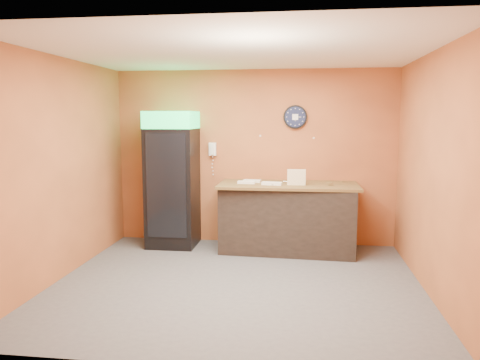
# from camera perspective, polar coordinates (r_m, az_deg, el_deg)

# --- Properties ---
(floor) EXTENTS (4.50, 4.50, 0.00)m
(floor) POSITION_cam_1_polar(r_m,az_deg,el_deg) (5.93, -0.37, -12.50)
(floor) COLOR #47474C
(floor) RESTS_ON ground
(back_wall) EXTENTS (4.50, 0.02, 2.80)m
(back_wall) POSITION_cam_1_polar(r_m,az_deg,el_deg) (7.58, 1.72, 2.77)
(back_wall) COLOR #BC6435
(back_wall) RESTS_ON floor
(left_wall) EXTENTS (0.02, 4.00, 2.80)m
(left_wall) POSITION_cam_1_polar(r_m,az_deg,el_deg) (6.32, -21.03, 1.30)
(left_wall) COLOR #BC6435
(left_wall) RESTS_ON floor
(right_wall) EXTENTS (0.02, 4.00, 2.80)m
(right_wall) POSITION_cam_1_polar(r_m,az_deg,el_deg) (5.74, 22.45, 0.64)
(right_wall) COLOR #BC6435
(right_wall) RESTS_ON floor
(ceiling) EXTENTS (4.50, 4.00, 0.02)m
(ceiling) POSITION_cam_1_polar(r_m,az_deg,el_deg) (5.62, -0.39, 15.39)
(ceiling) COLOR white
(ceiling) RESTS_ON back_wall
(beverage_cooler) EXTENTS (0.75, 0.77, 2.14)m
(beverage_cooler) POSITION_cam_1_polar(r_m,az_deg,el_deg) (7.47, -8.28, -0.13)
(beverage_cooler) COLOR black
(beverage_cooler) RESTS_ON floor
(prep_counter) EXTENTS (2.05, 0.98, 1.00)m
(prep_counter) POSITION_cam_1_polar(r_m,az_deg,el_deg) (7.24, 5.86, -4.69)
(prep_counter) COLOR black
(prep_counter) RESTS_ON floor
(wall_clock) EXTENTS (0.38, 0.06, 0.38)m
(wall_clock) POSITION_cam_1_polar(r_m,az_deg,el_deg) (7.49, 6.75, 7.64)
(wall_clock) COLOR black
(wall_clock) RESTS_ON back_wall
(wall_phone) EXTENTS (0.12, 0.10, 0.21)m
(wall_phone) POSITION_cam_1_polar(r_m,az_deg,el_deg) (7.62, -3.37, 3.77)
(wall_phone) COLOR white
(wall_phone) RESTS_ON back_wall
(butcher_paper) EXTENTS (2.11, 1.02, 0.04)m
(butcher_paper) POSITION_cam_1_polar(r_m,az_deg,el_deg) (7.14, 5.92, -0.60)
(butcher_paper) COLOR brown
(butcher_paper) RESTS_ON prep_counter
(sub_roll_stack) EXTENTS (0.27, 0.10, 0.23)m
(sub_roll_stack) POSITION_cam_1_polar(r_m,az_deg,el_deg) (7.00, 6.89, 0.33)
(sub_roll_stack) COLOR #F2E8BC
(sub_roll_stack) RESTS_ON butcher_paper
(wrapped_sandwich_left) EXTENTS (0.27, 0.11, 0.04)m
(wrapped_sandwich_left) POSITION_cam_1_polar(r_m,az_deg,el_deg) (7.10, 0.79, -0.29)
(wrapped_sandwich_left) COLOR white
(wrapped_sandwich_left) RESTS_ON butcher_paper
(wrapped_sandwich_mid) EXTENTS (0.31, 0.16, 0.04)m
(wrapped_sandwich_mid) POSITION_cam_1_polar(r_m,az_deg,el_deg) (6.98, 3.91, -0.43)
(wrapped_sandwich_mid) COLOR white
(wrapped_sandwich_mid) RESTS_ON butcher_paper
(wrapped_sandwich_right) EXTENTS (0.28, 0.15, 0.04)m
(wrapped_sandwich_right) POSITION_cam_1_polar(r_m,az_deg,el_deg) (7.25, 1.49, -0.12)
(wrapped_sandwich_right) COLOR white
(wrapped_sandwich_right) RESTS_ON butcher_paper
(kitchen_tool) EXTENTS (0.05, 0.05, 0.05)m
(kitchen_tool) POSITION_cam_1_polar(r_m,az_deg,el_deg) (7.29, 6.30, -0.07)
(kitchen_tool) COLOR silver
(kitchen_tool) RESTS_ON butcher_paper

